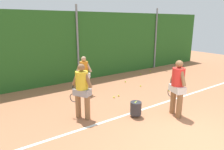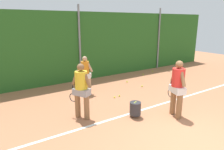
{
  "view_description": "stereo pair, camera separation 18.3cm",
  "coord_description": "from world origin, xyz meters",
  "views": [
    {
      "loc": [
        -4.47,
        -2.56,
        2.98
      ],
      "look_at": [
        -0.57,
        2.99,
        1.2
      ],
      "focal_mm": 32.94,
      "sensor_mm": 36.0,
      "label": 1
    },
    {
      "loc": [
        -4.32,
        -2.66,
        2.98
      ],
      "look_at": [
        -0.57,
        2.99,
        1.2
      ],
      "focal_mm": 32.94,
      "sensor_mm": 36.0,
      "label": 2
    }
  ],
  "objects": [
    {
      "name": "ground_plane",
      "position": [
        0.0,
        2.04,
        0.0
      ],
      "size": [
        29.33,
        29.33,
        0.0
      ],
      "primitive_type": "plane",
      "color": "#B2704C"
    },
    {
      "name": "hedge_fence_backdrop",
      "position": [
        0.0,
        6.92,
        1.72
      ],
      "size": [
        19.07,
        0.25,
        3.45
      ],
      "primitive_type": "cube",
      "color": "#286023",
      "rests_on": "ground_plane"
    },
    {
      "name": "fence_post_center",
      "position": [
        0.0,
        6.75,
        1.88
      ],
      "size": [
        0.1,
        0.1,
        3.77
      ],
      "primitive_type": "cylinder",
      "color": "gray",
      "rests_on": "ground_plane"
    },
    {
      "name": "fence_post_right",
      "position": [
        5.5,
        6.75,
        1.88
      ],
      "size": [
        0.1,
        0.1,
        3.77
      ],
      "primitive_type": "cylinder",
      "color": "gray",
      "rests_on": "ground_plane"
    },
    {
      "name": "court_baseline_paint",
      "position": [
        0.0,
        2.25,
        0.0
      ],
      "size": [
        13.93,
        0.1,
        0.01
      ],
      "primitive_type": "cube",
      "color": "white",
      "rests_on": "ground_plane"
    },
    {
      "name": "player_foreground_near",
      "position": [
        0.78,
        1.31,
        1.02
      ],
      "size": [
        0.46,
        0.82,
        1.83
      ],
      "rotation": [
        0.0,
        0.0,
        1.25
      ],
      "color": "#8C603D",
      "rests_on": "ground_plane"
    },
    {
      "name": "player_midcourt",
      "position": [
        -1.79,
        2.85,
        0.99
      ],
      "size": [
        0.53,
        0.7,
        1.76
      ],
      "rotation": [
        0.0,
        0.0,
        2.08
      ],
      "color": "#8C603D",
      "rests_on": "ground_plane"
    },
    {
      "name": "player_backcourt_far",
      "position": [
        -0.69,
        4.83,
        0.9
      ],
      "size": [
        0.54,
        0.51,
        1.61
      ],
      "rotation": [
        0.0,
        0.0,
        5.58
      ],
      "color": "tan",
      "rests_on": "ground_plane"
    },
    {
      "name": "ball_hopper",
      "position": [
        -0.35,
        1.98,
        0.29
      ],
      "size": [
        0.36,
        0.36,
        0.51
      ],
      "color": "#2D2D33",
      "rests_on": "ground_plane"
    },
    {
      "name": "tennis_ball_1",
      "position": [
        1.93,
        4.21,
        0.03
      ],
      "size": [
        0.07,
        0.07,
        0.07
      ],
      "primitive_type": "sphere",
      "color": "#CCDB33",
      "rests_on": "ground_plane"
    },
    {
      "name": "tennis_ball_3",
      "position": [
        4.64,
        3.94,
        0.03
      ],
      "size": [
        0.07,
        0.07,
        0.07
      ],
      "primitive_type": "sphere",
      "color": "#CCDB33",
      "rests_on": "ground_plane"
    },
    {
      "name": "tennis_ball_4",
      "position": [
        3.48,
        5.86,
        0.03
      ],
      "size": [
        0.07,
        0.07,
        0.07
      ],
      "primitive_type": "sphere",
      "color": "#CCDB33",
      "rests_on": "ground_plane"
    },
    {
      "name": "tennis_ball_5",
      "position": [
        2.5,
        3.0,
        0.03
      ],
      "size": [
        0.07,
        0.07,
        0.07
      ],
      "primitive_type": "sphere",
      "color": "#CCDB33",
      "rests_on": "ground_plane"
    },
    {
      "name": "tennis_ball_6",
      "position": [
        1.78,
        5.17,
        0.03
      ],
      "size": [
        0.07,
        0.07,
        0.07
      ],
      "primitive_type": "sphere",
      "color": "#CCDB33",
      "rests_on": "ground_plane"
    },
    {
      "name": "tennis_ball_8",
      "position": [
        0.04,
        3.73,
        0.03
      ],
      "size": [
        0.07,
        0.07,
        0.07
      ],
      "primitive_type": "sphere",
      "color": "#CCDB33",
      "rests_on": "ground_plane"
    },
    {
      "name": "tennis_ball_9",
      "position": [
        0.3,
        3.76,
        0.03
      ],
      "size": [
        0.07,
        0.07,
        0.07
      ],
      "primitive_type": "sphere",
      "color": "#CCDB33",
      "rests_on": "ground_plane"
    },
    {
      "name": "tennis_ball_12",
      "position": [
        4.45,
        6.08,
        0.03
      ],
      "size": [
        0.07,
        0.07,
        0.07
      ],
      "primitive_type": "sphere",
      "color": "#CCDB33",
      "rests_on": "ground_plane"
    }
  ]
}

